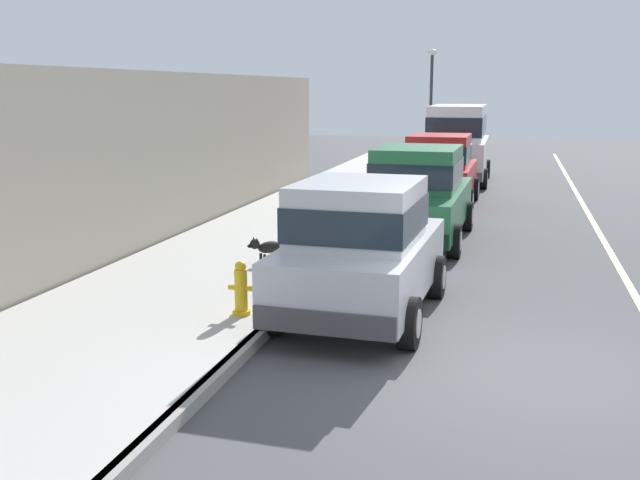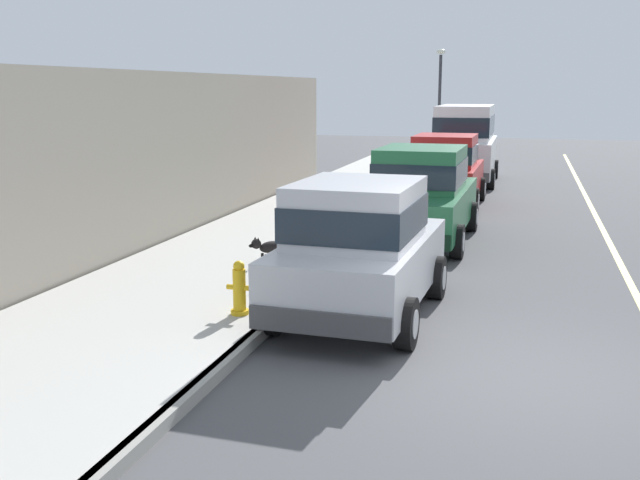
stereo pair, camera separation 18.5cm
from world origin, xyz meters
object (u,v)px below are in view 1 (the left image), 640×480
(car_green_sedan, at_px, (417,193))
(car_white_van, at_px, (457,140))
(fire_hydrant, at_px, (241,290))
(car_red_hatchback, at_px, (439,169))
(street_lamp, at_px, (431,92))
(dog_black, at_px, (266,247))
(car_silver_hatchback, at_px, (361,247))

(car_green_sedan, height_order, car_white_van, car_white_van)
(car_white_van, relative_size, fire_hydrant, 6.77)
(car_red_hatchback, bearing_deg, car_green_sedan, -89.55)
(car_red_hatchback, distance_m, street_lamp, 10.58)
(fire_hydrant, bearing_deg, street_lamp, 89.73)
(car_green_sedan, xyz_separation_m, street_lamp, (-1.43, 15.13, 1.92))
(car_green_sedan, xyz_separation_m, car_red_hatchback, (-0.04, 4.82, -0.01))
(car_white_van, relative_size, dog_black, 7.82)
(car_green_sedan, xyz_separation_m, fire_hydrant, (-1.53, -6.03, -0.51))
(car_red_hatchback, xyz_separation_m, car_white_van, (0.07, 5.15, 0.42))
(car_green_sedan, height_order, dog_black, car_green_sedan)
(car_white_van, distance_m, street_lamp, 5.57)
(car_red_hatchback, distance_m, car_white_van, 5.17)
(car_silver_hatchback, distance_m, dog_black, 2.97)
(car_red_hatchback, xyz_separation_m, dog_black, (-2.10, -8.04, -0.55))
(car_silver_hatchback, height_order, car_green_sedan, car_green_sedan)
(car_white_van, bearing_deg, car_silver_hatchback, -90.44)
(car_silver_hatchback, height_order, car_red_hatchback, same)
(car_green_sedan, distance_m, car_red_hatchback, 4.82)
(car_silver_hatchback, distance_m, fire_hydrant, 1.69)
(car_silver_hatchback, distance_m, street_lamp, 20.57)
(car_silver_hatchback, height_order, dog_black, car_silver_hatchback)
(car_red_hatchback, relative_size, dog_black, 6.08)
(car_silver_hatchback, bearing_deg, fire_hydrant, -153.27)
(car_red_hatchback, distance_m, dog_black, 8.33)
(car_silver_hatchback, bearing_deg, car_green_sedan, 89.05)
(dog_black, xyz_separation_m, fire_hydrant, (0.61, -2.81, 0.05))
(car_silver_hatchback, xyz_separation_m, street_lamp, (-1.34, 20.44, 1.93))
(car_green_sedan, distance_m, fire_hydrant, 6.25)
(car_green_sedan, xyz_separation_m, dog_black, (-2.14, -3.22, -0.55))
(street_lamp, bearing_deg, car_silver_hatchback, -86.24)
(fire_hydrant, xyz_separation_m, street_lamp, (0.10, 21.17, 2.43))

